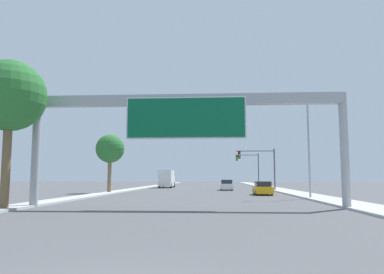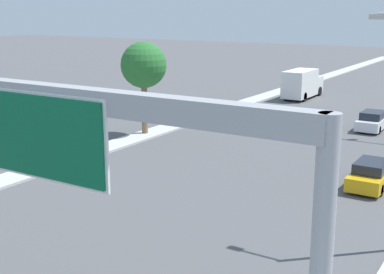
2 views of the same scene
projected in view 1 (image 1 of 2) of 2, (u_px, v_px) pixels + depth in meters
sidewalk_right at (270, 188)px, 64.61m from camera, size 3.00×120.00×0.15m
median_strip_left at (144, 188)px, 65.98m from camera, size 2.00×120.00×0.15m
sign_gantry at (186, 117)px, 24.15m from camera, size 20.43×0.73×7.29m
car_mid_right at (227, 185)px, 55.45m from camera, size 1.81×4.52×1.53m
car_mid_left at (263, 188)px, 40.79m from camera, size 1.78×4.54×1.47m
truck_box_primary at (167, 179)px, 68.03m from camera, size 2.31×7.20×3.13m
traffic_light_near_intersection at (261, 162)px, 53.30m from camera, size 5.50×0.32×5.95m
traffic_light_mid_block at (251, 164)px, 73.15m from camera, size 4.64×0.32×6.53m
palm_tree_foreground at (10, 97)px, 22.74m from camera, size 4.35×4.35×9.07m
palm_tree_background at (110, 149)px, 45.76m from camera, size 3.48×3.48×7.14m
street_lamp_right at (305, 138)px, 34.03m from camera, size 2.44×0.28×9.44m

